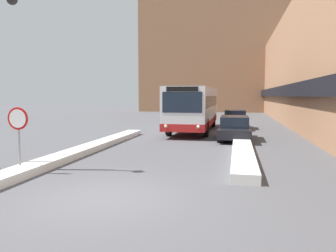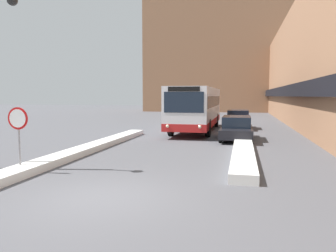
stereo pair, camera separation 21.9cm
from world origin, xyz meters
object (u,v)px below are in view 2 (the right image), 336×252
object	(u,v)px
parked_car_front	(236,128)
city_bus	(197,107)
stop_sign	(18,125)
parked_car_middle	(238,119)

from	to	relation	value
parked_car_front	city_bus	bearing A→B (deg)	124.55
city_bus	stop_sign	size ratio (longest dim) A/B	4.97
parked_car_front	stop_sign	xyz separation A→B (m)	(-7.10, -10.40, 0.92)
city_bus	parked_car_front	distance (m)	5.46
city_bus	stop_sign	distance (m)	15.36
parked_car_front	stop_sign	bearing A→B (deg)	-124.32
parked_car_middle	stop_sign	xyz separation A→B (m)	(-7.10, -17.30, 0.89)
parked_car_middle	stop_sign	world-z (taller)	stop_sign
city_bus	parked_car_front	world-z (taller)	city_bus
city_bus	parked_car_middle	bearing A→B (deg)	39.31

